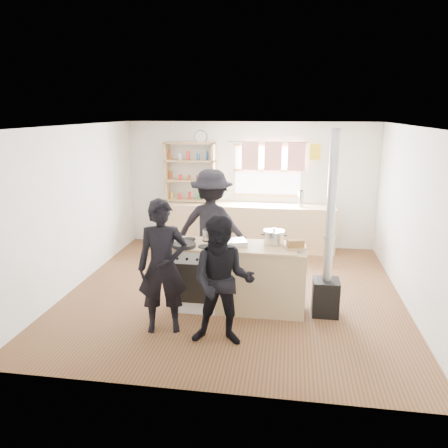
{
  "coord_description": "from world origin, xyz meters",
  "views": [
    {
      "loc": [
        0.8,
        -6.2,
        2.72
      ],
      "look_at": [
        -0.14,
        -0.1,
        1.1
      ],
      "focal_mm": 35.0,
      "sensor_mm": 36.0,
      "label": 1
    }
  ],
  "objects_px": {
    "skillet_greens": "(184,245)",
    "person_far": "(212,226)",
    "flue_heater": "(327,269)",
    "person_near_left": "(163,267)",
    "roast_tray": "(235,243)",
    "bread_board": "(295,245)",
    "cooking_island": "(239,277)",
    "person_near_right": "(223,282)",
    "stockpot_counter": "(274,237)",
    "stockpot_stove": "(210,235)",
    "thermos": "(301,199)"
  },
  "relations": [
    {
      "from": "stockpot_stove",
      "to": "bread_board",
      "type": "height_order",
      "value": "stockpot_stove"
    },
    {
      "from": "skillet_greens",
      "to": "person_near_right",
      "type": "bearing_deg",
      "value": -50.22
    },
    {
      "from": "cooking_island",
      "to": "stockpot_counter",
      "type": "xyz_separation_m",
      "value": [
        0.46,
        0.13,
        0.56
      ]
    },
    {
      "from": "bread_board",
      "to": "flue_heater",
      "type": "relative_size",
      "value": 0.13
    },
    {
      "from": "bread_board",
      "to": "person_near_right",
      "type": "distance_m",
      "value": 1.27
    },
    {
      "from": "roast_tray",
      "to": "flue_heater",
      "type": "height_order",
      "value": "flue_heater"
    },
    {
      "from": "cooking_island",
      "to": "person_far",
      "type": "bearing_deg",
      "value": 119.89
    },
    {
      "from": "skillet_greens",
      "to": "stockpot_counter",
      "type": "height_order",
      "value": "stockpot_counter"
    },
    {
      "from": "cooking_island",
      "to": "thermos",
      "type": "bearing_deg",
      "value": 72.53
    },
    {
      "from": "bread_board",
      "to": "person_near_left",
      "type": "relative_size",
      "value": 0.2
    },
    {
      "from": "bread_board",
      "to": "person_far",
      "type": "xyz_separation_m",
      "value": [
        -1.31,
        1.01,
        -0.07
      ]
    },
    {
      "from": "roast_tray",
      "to": "bread_board",
      "type": "height_order",
      "value": "bread_board"
    },
    {
      "from": "skillet_greens",
      "to": "person_far",
      "type": "height_order",
      "value": "person_far"
    },
    {
      "from": "cooking_island",
      "to": "person_near_left",
      "type": "height_order",
      "value": "person_near_left"
    },
    {
      "from": "stockpot_stove",
      "to": "person_far",
      "type": "relative_size",
      "value": 0.12
    },
    {
      "from": "roast_tray",
      "to": "stockpot_counter",
      "type": "height_order",
      "value": "stockpot_counter"
    },
    {
      "from": "cooking_island",
      "to": "stockpot_counter",
      "type": "relative_size",
      "value": 6.87
    },
    {
      "from": "cooking_island",
      "to": "roast_tray",
      "type": "height_order",
      "value": "roast_tray"
    },
    {
      "from": "thermos",
      "to": "skillet_greens",
      "type": "relative_size",
      "value": 0.69
    },
    {
      "from": "roast_tray",
      "to": "flue_heater",
      "type": "relative_size",
      "value": 0.15
    },
    {
      "from": "bread_board",
      "to": "person_far",
      "type": "relative_size",
      "value": 0.18
    },
    {
      "from": "thermos",
      "to": "skillet_greens",
      "type": "distance_m",
      "value": 3.37
    },
    {
      "from": "stockpot_stove",
      "to": "stockpot_counter",
      "type": "bearing_deg",
      "value": -2.7
    },
    {
      "from": "flue_heater",
      "to": "person_near_left",
      "type": "height_order",
      "value": "flue_heater"
    },
    {
      "from": "thermos",
      "to": "stockpot_stove",
      "type": "relative_size",
      "value": 1.39
    },
    {
      "from": "thermos",
      "to": "person_near_right",
      "type": "relative_size",
      "value": 0.19
    },
    {
      "from": "thermos",
      "to": "person_far",
      "type": "height_order",
      "value": "person_far"
    },
    {
      "from": "skillet_greens",
      "to": "person_far",
      "type": "distance_m",
      "value": 1.18
    },
    {
      "from": "roast_tray",
      "to": "person_near_left",
      "type": "xyz_separation_m",
      "value": [
        -0.8,
        -0.74,
        -0.13
      ]
    },
    {
      "from": "flue_heater",
      "to": "person_near_right",
      "type": "height_order",
      "value": "flue_heater"
    },
    {
      "from": "stockpot_stove",
      "to": "cooking_island",
      "type": "bearing_deg",
      "value": -21.45
    },
    {
      "from": "roast_tray",
      "to": "stockpot_stove",
      "type": "bearing_deg",
      "value": 151.61
    },
    {
      "from": "stockpot_counter",
      "to": "flue_heater",
      "type": "height_order",
      "value": "flue_heater"
    },
    {
      "from": "stockpot_counter",
      "to": "flue_heater",
      "type": "relative_size",
      "value": 0.11
    },
    {
      "from": "roast_tray",
      "to": "person_far",
      "type": "distance_m",
      "value": 1.12
    },
    {
      "from": "roast_tray",
      "to": "bread_board",
      "type": "relative_size",
      "value": 1.15
    },
    {
      "from": "bread_board",
      "to": "person_near_left",
      "type": "distance_m",
      "value": 1.78
    },
    {
      "from": "person_near_left",
      "to": "person_near_right",
      "type": "bearing_deg",
      "value": -28.89
    },
    {
      "from": "skillet_greens",
      "to": "person_near_left",
      "type": "relative_size",
      "value": 0.26
    },
    {
      "from": "roast_tray",
      "to": "stockpot_stove",
      "type": "height_order",
      "value": "stockpot_stove"
    },
    {
      "from": "stockpot_counter",
      "to": "roast_tray",
      "type": "bearing_deg",
      "value": -163.02
    },
    {
      "from": "thermos",
      "to": "flue_heater",
      "type": "bearing_deg",
      "value": -83.51
    },
    {
      "from": "cooking_island",
      "to": "roast_tray",
      "type": "xyz_separation_m",
      "value": [
        -0.06,
        -0.03,
        0.51
      ]
    },
    {
      "from": "thermos",
      "to": "bread_board",
      "type": "xyz_separation_m",
      "value": [
        -0.12,
        -2.8,
        -0.07
      ]
    },
    {
      "from": "flue_heater",
      "to": "person_near_left",
      "type": "bearing_deg",
      "value": -159.86
    },
    {
      "from": "skillet_greens",
      "to": "roast_tray",
      "type": "relative_size",
      "value": 1.16
    },
    {
      "from": "thermos",
      "to": "stockpot_counter",
      "type": "distance_m",
      "value": 2.67
    },
    {
      "from": "skillet_greens",
      "to": "thermos",
      "type": "bearing_deg",
      "value": 61.67
    },
    {
      "from": "thermos",
      "to": "bread_board",
      "type": "height_order",
      "value": "thermos"
    },
    {
      "from": "cooking_island",
      "to": "bread_board",
      "type": "xyz_separation_m",
      "value": [
        0.75,
        -0.03,
        0.51
      ]
    }
  ]
}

